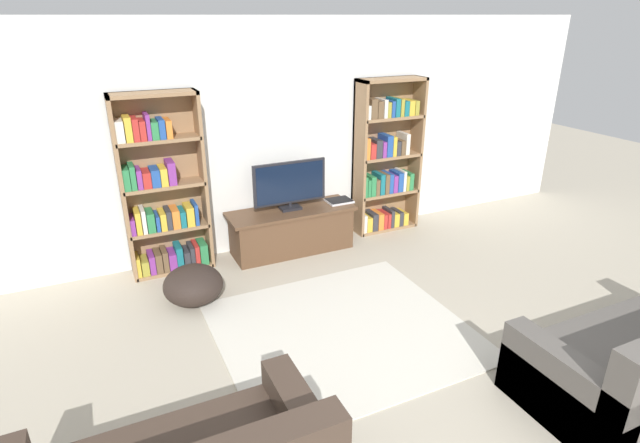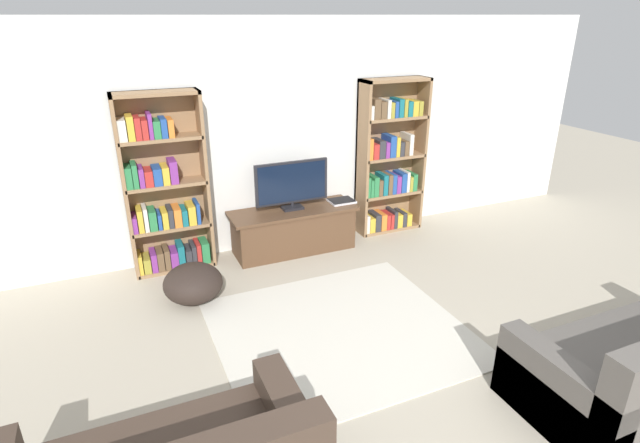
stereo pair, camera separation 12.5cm
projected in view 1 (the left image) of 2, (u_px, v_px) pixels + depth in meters
The scene contains 8 objects.
wall_back at pixel (275, 138), 5.70m from camera, with size 8.80×0.06×2.60m.
bookshelf_left at pixel (162, 193), 5.19m from camera, with size 0.85×0.30×1.92m.
bookshelf_right at pixel (385, 161), 6.25m from camera, with size 0.85×0.30×1.92m.
tv_stand at pixel (292, 230), 5.86m from camera, with size 1.48×0.51×0.52m.
television at pixel (290, 184), 5.66m from camera, with size 0.87×0.16×0.57m.
laptop at pixel (339, 201), 6.00m from camera, with size 0.30×0.24×0.03m.
area_rug at pixel (342, 330), 4.43m from camera, with size 2.13×1.94×0.02m.
beanbag_ottoman at pixel (193, 285), 4.82m from camera, with size 0.57×0.57×0.37m, color #2D231E.
Camera 1 is at (-1.93, -1.09, 2.60)m, focal length 28.00 mm.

